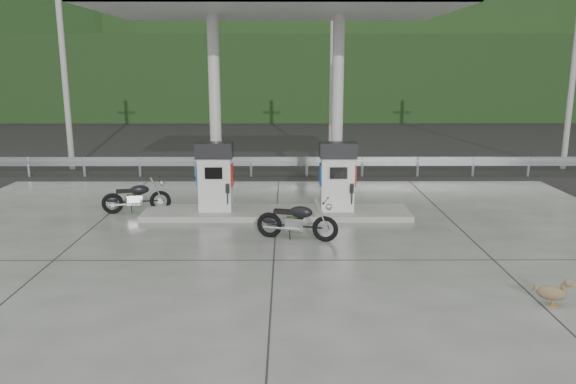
{
  "coord_description": "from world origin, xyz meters",
  "views": [
    {
      "loc": [
        0.25,
        -11.87,
        3.9
      ],
      "look_at": [
        0.3,
        1.0,
        1.0
      ],
      "focal_mm": 35.0,
      "sensor_mm": 36.0,
      "label": 1
    }
  ],
  "objects_px": {
    "gas_pump_right": "(337,177)",
    "motorcycle_right": "(297,221)",
    "duck": "(552,293)",
    "gas_pump_left": "(215,177)",
    "motorcycle_left": "(136,198)"
  },
  "relations": [
    {
      "from": "gas_pump_right",
      "to": "duck",
      "type": "height_order",
      "value": "gas_pump_right"
    },
    {
      "from": "motorcycle_right",
      "to": "duck",
      "type": "relative_size",
      "value": 3.12
    },
    {
      "from": "gas_pump_left",
      "to": "gas_pump_right",
      "type": "relative_size",
      "value": 1.0
    },
    {
      "from": "gas_pump_left",
      "to": "gas_pump_right",
      "type": "distance_m",
      "value": 3.2
    },
    {
      "from": "motorcycle_left",
      "to": "duck",
      "type": "bearing_deg",
      "value": -48.69
    },
    {
      "from": "gas_pump_left",
      "to": "motorcycle_right",
      "type": "xyz_separation_m",
      "value": [
        2.1,
        -2.06,
        -0.63
      ]
    },
    {
      "from": "gas_pump_right",
      "to": "motorcycle_right",
      "type": "xyz_separation_m",
      "value": [
        -1.1,
        -2.06,
        -0.63
      ]
    },
    {
      "from": "motorcycle_right",
      "to": "duck",
      "type": "bearing_deg",
      "value": -26.38
    },
    {
      "from": "gas_pump_right",
      "to": "motorcycle_right",
      "type": "height_order",
      "value": "gas_pump_right"
    },
    {
      "from": "gas_pump_left",
      "to": "gas_pump_right",
      "type": "height_order",
      "value": "same"
    },
    {
      "from": "motorcycle_left",
      "to": "gas_pump_left",
      "type": "bearing_deg",
      "value": -22.73
    },
    {
      "from": "gas_pump_right",
      "to": "motorcycle_right",
      "type": "distance_m",
      "value": 2.42
    },
    {
      "from": "motorcycle_left",
      "to": "motorcycle_right",
      "type": "distance_m",
      "value": 4.94
    },
    {
      "from": "gas_pump_left",
      "to": "motorcycle_right",
      "type": "height_order",
      "value": "gas_pump_left"
    },
    {
      "from": "gas_pump_right",
      "to": "duck",
      "type": "bearing_deg",
      "value": -61.91
    }
  ]
}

